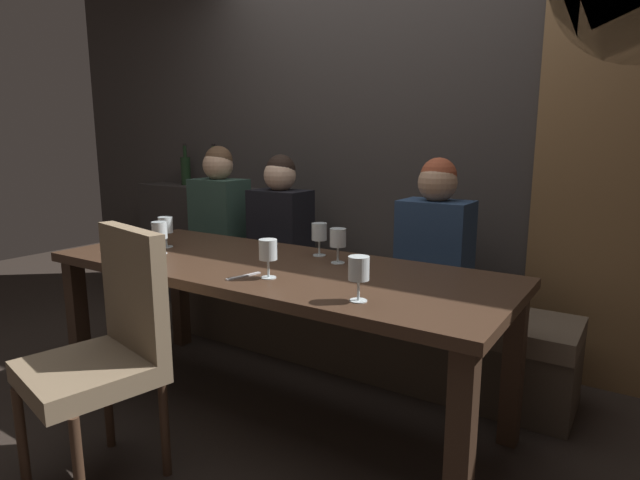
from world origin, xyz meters
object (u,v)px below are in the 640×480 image
at_px(wine_glass_center_back, 359,271).
at_px(wine_glass_near_right, 268,252).
at_px(diner_bearded, 281,220).
at_px(wine_glass_center_front, 319,233).
at_px(banquette_bench, 346,324).
at_px(wine_glass_end_right, 159,232).
at_px(wine_glass_far_right, 166,226).
at_px(dining_table, 271,282).
at_px(fork_on_table, 243,276).
at_px(wine_bottle_dark_red, 186,170).
at_px(diner_far_end, 435,236).
at_px(wine_bottle_pale_label, 214,171).
at_px(diner_redhead, 220,210).
at_px(wine_glass_near_left, 338,239).
at_px(espresso_cup, 130,245).
at_px(chair_near_side, 109,341).

xyz_separation_m(wine_glass_center_back, wine_glass_near_right, (-0.47, 0.07, -0.00)).
bearing_deg(diner_bearded, wine_glass_center_front, -37.59).
bearing_deg(banquette_bench, wine_glass_end_right, -125.86).
bearing_deg(wine_glass_far_right, wine_glass_near_right, -12.83).
bearing_deg(wine_glass_center_back, dining_table, 156.04).
distance_m(wine_glass_center_back, fork_on_table, 0.58).
bearing_deg(dining_table, wine_bottle_dark_red, 148.00).
xyz_separation_m(wine_bottle_dark_red, wine_glass_center_front, (1.79, -0.79, -0.22)).
height_order(diner_far_end, wine_glass_center_back, diner_far_end).
bearing_deg(fork_on_table, diner_far_end, 75.74).
bearing_deg(wine_bottle_pale_label, wine_glass_far_right, -57.40).
height_order(diner_bearded, fork_on_table, diner_bearded).
distance_m(diner_redhead, wine_glass_center_back, 1.88).
distance_m(wine_bottle_dark_red, wine_glass_center_front, 1.97).
xyz_separation_m(dining_table, diner_bearded, (-0.49, 0.72, 0.16)).
bearing_deg(diner_far_end, wine_glass_center_front, -134.80).
distance_m(banquette_bench, fork_on_table, 1.08).
bearing_deg(wine_glass_center_front, wine_glass_end_right, -149.86).
xyz_separation_m(dining_table, wine_bottle_pale_label, (-1.39, 1.07, 0.42)).
height_order(diner_bearded, wine_glass_end_right, diner_bearded).
relative_size(wine_glass_center_back, wine_glass_near_right, 1.00).
distance_m(banquette_bench, wine_glass_end_right, 1.20).
xyz_separation_m(wine_glass_far_right, wine_glass_near_left, (0.96, 0.19, 0.00)).
relative_size(wine_glass_end_right, fork_on_table, 0.96).
height_order(wine_glass_center_back, wine_glass_end_right, same).
bearing_deg(espresso_cup, wine_bottle_pale_label, 115.21).
height_order(diner_far_end, fork_on_table, diner_far_end).
bearing_deg(dining_table, diner_far_end, 53.35).
bearing_deg(espresso_cup, wine_glass_near_left, 17.44).
bearing_deg(dining_table, diner_redhead, 144.84).
distance_m(diner_far_end, wine_glass_near_right, 0.98).
bearing_deg(chair_near_side, diner_far_end, 62.72).
bearing_deg(wine_bottle_dark_red, wine_glass_center_back, -29.99).
relative_size(wine_glass_near_right, fork_on_table, 0.96).
distance_m(wine_glass_center_back, wine_glass_near_left, 0.58).
xyz_separation_m(wine_glass_center_front, wine_glass_near_left, (0.16, -0.08, 0.00)).
relative_size(diner_redhead, wine_glass_center_back, 4.98).
height_order(dining_table, banquette_bench, dining_table).
distance_m(chair_near_side, wine_glass_near_right, 0.70).
height_order(dining_table, espresso_cup, espresso_cup).
distance_m(diner_redhead, wine_glass_near_right, 1.46).
height_order(diner_bearded, wine_glass_near_left, diner_bearded).
xyz_separation_m(wine_glass_end_right, wine_glass_near_left, (0.85, 0.32, 0.00)).
height_order(banquette_bench, diner_far_end, diner_far_end).
xyz_separation_m(wine_glass_near_right, wine_glass_near_left, (0.10, 0.39, 0.00)).
xyz_separation_m(chair_near_side, fork_on_table, (0.26, 0.48, 0.18)).
relative_size(chair_near_side, wine_bottle_pale_label, 3.01).
bearing_deg(fork_on_table, dining_table, 113.14).
height_order(espresso_cup, fork_on_table, espresso_cup).
relative_size(diner_far_end, espresso_cup, 6.41).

